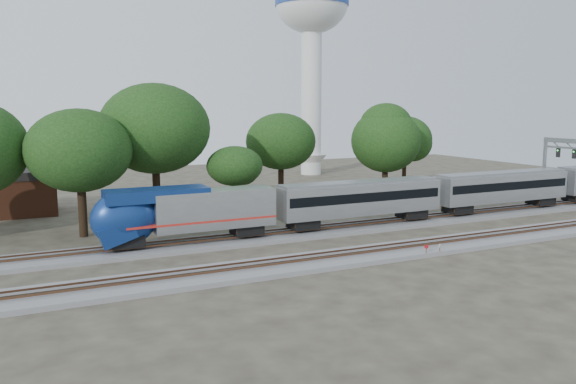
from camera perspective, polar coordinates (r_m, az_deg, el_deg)
ground at (r=51.49m, az=3.12°, el=-5.89°), size 160.00×160.00×0.00m
track_far at (r=56.64m, az=0.24°, el=-4.32°), size 160.00×5.00×0.73m
track_near at (r=48.08m, az=5.40°, el=-6.71°), size 160.00×5.00×0.73m
train at (r=72.86m, az=20.96°, el=0.55°), size 97.21×3.36×4.95m
switch_stand_red at (r=50.11m, az=13.87°, el=-5.68°), size 0.34×0.17×1.14m
switch_stand_white at (r=50.98m, az=15.17°, el=-5.53°), size 0.33×0.16×1.08m
switch_lever at (r=50.82m, az=13.95°, el=-6.15°), size 0.52×0.33×0.30m
water_tower at (r=109.88m, az=2.43°, el=16.63°), size 13.78×13.78×38.16m
signal_gantry at (r=80.81m, az=26.51°, el=3.16°), size 0.62×7.33×8.91m
brick_building at (r=75.65m, az=-26.70°, el=-0.04°), size 11.24×7.95×5.40m
tree_2 at (r=59.00m, az=-20.44°, el=3.95°), size 8.80×8.80×12.41m
tree_3 at (r=64.42m, az=-13.41°, el=6.28°), size 10.72×10.72×15.11m
tree_4 at (r=63.34m, az=-5.44°, el=2.62°), size 6.46×6.46×9.10m
tree_5 at (r=75.80m, az=-0.73°, el=5.15°), size 8.48×8.48×11.95m
tree_6 at (r=77.65m, az=9.91°, el=5.15°), size 8.54×8.54×12.03m
tree_7 at (r=87.83m, az=11.81°, el=5.25°), size 8.19×8.19×11.55m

